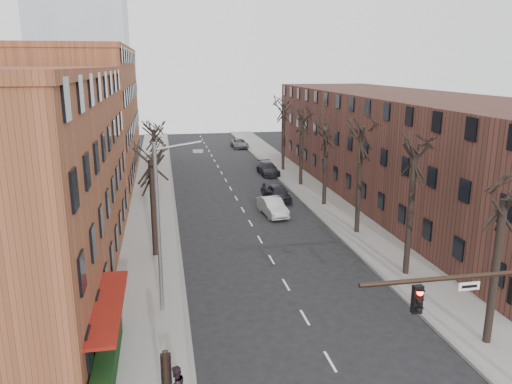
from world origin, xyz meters
TOP-DOWN VIEW (x-y plane):
  - sidewalk_left at (-8.00, 35.00)m, footprint 4.00×90.00m
  - sidewalk_right at (8.00, 35.00)m, footprint 4.00×90.00m
  - building_left_far at (-16.00, 44.00)m, footprint 12.00×28.00m
  - building_right at (16.00, 30.00)m, footprint 12.00×50.00m
  - awning_left at (-9.40, 6.00)m, footprint 1.20×7.00m
  - hedge at (-9.50, 5.00)m, footprint 0.80×6.00m
  - tree_right_a at (7.60, 4.00)m, footprint 5.20×5.20m
  - tree_right_b at (7.60, 12.00)m, footprint 5.20×5.20m
  - tree_right_c at (7.60, 20.00)m, footprint 5.20×5.20m
  - tree_right_d at (7.60, 28.00)m, footprint 5.20×5.20m
  - tree_right_e at (7.60, 36.00)m, footprint 5.20×5.20m
  - tree_right_f at (7.60, 44.00)m, footprint 5.20×5.20m
  - tree_left_a at (-7.60, 18.00)m, footprint 5.20×5.20m
  - tree_left_b at (-7.60, 34.00)m, footprint 5.20×5.20m
  - streetlight at (-7.03, 10.00)m, footprint 2.45×0.22m
  - silver_sedan at (2.27, 25.92)m, footprint 2.07×4.69m
  - parked_car_near at (3.84, 30.50)m, footprint 2.01×4.48m
  - parked_car_mid at (5.30, 42.04)m, footprint 2.20×4.99m
  - parked_car_far at (5.03, 62.11)m, footprint 2.38×4.95m
  - pedestrian_crossing at (2.37, 30.19)m, footprint 0.76×1.18m

SIDE VIEW (x-z plane):
  - awning_left at x=-9.40m, z-range -0.07..0.07m
  - tree_right_a at x=7.60m, z-range -5.00..5.00m
  - tree_right_b at x=7.60m, z-range -5.40..5.40m
  - tree_right_c at x=7.60m, z-range -5.80..5.80m
  - tree_right_d at x=7.60m, z-range -5.00..5.00m
  - tree_right_e at x=7.60m, z-range -5.40..5.40m
  - tree_right_f at x=7.60m, z-range -5.80..5.80m
  - tree_left_a at x=-7.60m, z-range -4.75..4.75m
  - tree_left_b at x=-7.60m, z-range -4.75..4.75m
  - sidewalk_left at x=-8.00m, z-range 0.00..0.15m
  - sidewalk_right at x=8.00m, z-range 0.00..0.15m
  - hedge at x=-9.50m, z-range 0.15..1.15m
  - parked_car_far at x=5.03m, z-range 0.00..1.36m
  - parked_car_mid at x=5.30m, z-range 0.00..1.42m
  - parked_car_near at x=3.84m, z-range 0.00..1.49m
  - silver_sedan at x=2.27m, z-range 0.00..1.50m
  - pedestrian_crossing at x=2.37m, z-range 0.00..1.87m
  - building_right at x=16.00m, z-range 0.00..10.00m
  - streetlight at x=-7.03m, z-range 0.50..9.53m
  - building_left_far at x=-16.00m, z-range 0.00..14.00m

